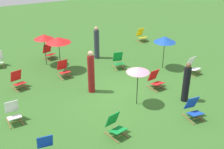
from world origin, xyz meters
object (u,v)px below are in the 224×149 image
at_px(deckchair_3, 18,80).
at_px(umbrella_3, 44,37).
at_px(deckchair_7, 192,66).
at_px(deckchair_9, 118,61).
at_px(deckchair_8, 141,35).
at_px(deckchair_11, 115,126).
at_px(deckchair_12, 49,52).
at_px(deckchair_6, 64,69).
at_px(person_1, 97,43).
at_px(deckchair_10, 193,109).
at_px(umbrella_1, 165,39).
at_px(person_2, 186,83).
at_px(deckchair_5, 155,80).
at_px(person_0, 91,73).
at_px(deckchair_1, 13,113).
at_px(umbrella_0, 138,70).
at_px(umbrella_2, 58,40).

xyz_separation_m(deckchair_3, umbrella_3, (1.78, 1.98, 1.16)).
bearing_deg(umbrella_3, deckchair_7, -34.56).
bearing_deg(deckchair_9, umbrella_3, 159.73).
height_order(deckchair_8, deckchair_11, same).
relative_size(deckchair_8, deckchair_9, 0.99).
bearing_deg(deckchair_12, deckchair_6, -102.88).
bearing_deg(person_1, umbrella_3, 52.09).
height_order(deckchair_8, deckchair_10, same).
height_order(deckchair_6, deckchair_7, same).
bearing_deg(deckchair_3, deckchair_7, -30.54).
xyz_separation_m(umbrella_1, person_2, (-1.10, -3.07, -0.73)).
distance_m(deckchair_5, umbrella_1, 2.51).
bearing_deg(deckchair_5, person_0, 153.10).
bearing_deg(deckchair_10, deckchair_12, 117.12).
bearing_deg(deckchair_5, deckchair_1, 170.98).
bearing_deg(person_1, deckchair_11, 130.97).
bearing_deg(umbrella_0, deckchair_8, 56.81).
bearing_deg(umbrella_0, deckchair_9, 74.12).
xyz_separation_m(deckchair_3, umbrella_0, (4.02, -3.51, 1.15)).
xyz_separation_m(deckchair_9, person_1, (-0.47, 1.68, 0.49)).
distance_m(deckchair_8, deckchair_9, 4.40).
bearing_deg(deckchair_11, deckchair_8, 39.30).
height_order(deckchair_5, deckchair_8, same).
bearing_deg(deckchair_11, deckchair_7, 11.49).
distance_m(deckchair_9, deckchair_12, 4.00).
height_order(deckchair_9, deckchair_11, same).
bearing_deg(deckchair_7, umbrella_0, -173.28).
xyz_separation_m(deckchair_7, umbrella_3, (-6.16, 4.24, 1.16)).
relative_size(deckchair_9, person_1, 0.47).
xyz_separation_m(deckchair_7, deckchair_8, (0.29, 5.19, 0.00)).
bearing_deg(person_0, umbrella_1, -143.44).
bearing_deg(umbrella_1, deckchair_1, -169.33).
relative_size(deckchair_1, umbrella_1, 0.49).
xyz_separation_m(deckchair_9, person_0, (-2.21, -1.69, 0.54)).
bearing_deg(deckchair_8, umbrella_3, -178.44).
xyz_separation_m(deckchair_5, deckchair_8, (2.76, 5.62, 0.00)).
height_order(umbrella_0, person_2, person_2).
relative_size(deckchair_10, umbrella_0, 0.51).
relative_size(deckchair_1, deckchair_3, 0.97).
relative_size(umbrella_0, umbrella_1, 0.96).
relative_size(deckchair_7, deckchair_9, 0.99).
relative_size(deckchair_9, deckchair_12, 0.99).
height_order(deckchair_10, person_1, person_1).
bearing_deg(deckchair_11, deckchair_12, 77.78).
bearing_deg(deckchair_12, umbrella_1, -51.88).
distance_m(deckchair_12, umbrella_1, 6.32).
bearing_deg(deckchair_10, person_1, 102.14).
relative_size(deckchair_5, umbrella_2, 0.48).
bearing_deg(umbrella_2, deckchair_5, -48.39).
bearing_deg(person_0, deckchair_7, -157.79).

